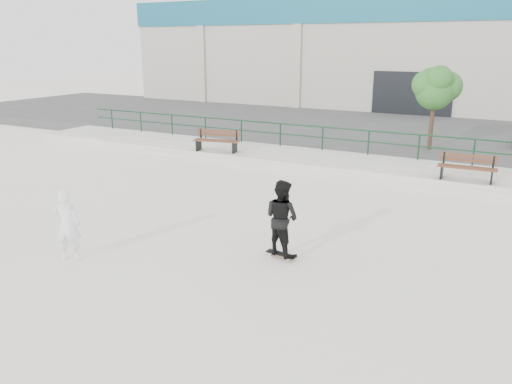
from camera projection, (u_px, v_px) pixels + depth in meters
The scene contains 11 objects.
ground at pixel (200, 256), 12.03m from camera, with size 120.00×120.00×0.00m, color silver.
ledge at pixel (334, 165), 19.98m from camera, with size 30.00×3.00×0.50m, color #B0ACA1.
parking_strip at pixel (386, 132), 27.17m from camera, with size 60.00×14.00×0.50m, color #3C3C3C.
railing at pixel (345, 135), 20.80m from camera, with size 28.00×0.06×1.03m.
commercial_building at pixel (437, 48), 37.76m from camera, with size 44.20×16.33×8.00m.
bench_left at pixel (217, 141), 21.14m from camera, with size 2.03×0.96×0.90m.
bench_right at pixel (467, 168), 16.65m from camera, with size 1.88×0.62×0.86m.
tree at pixel (436, 87), 20.91m from camera, with size 2.00×1.78×3.56m.
skateboard at pixel (281, 254), 11.92m from camera, with size 0.80×0.30×0.09m.
standing_skater at pixel (282, 218), 11.65m from camera, with size 0.88×0.69×1.82m, color black.
seated_skater at pixel (67, 225), 11.57m from camera, with size 0.63×0.41×1.73m, color white.
Camera 1 is at (6.42, -9.14, 4.91)m, focal length 35.00 mm.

